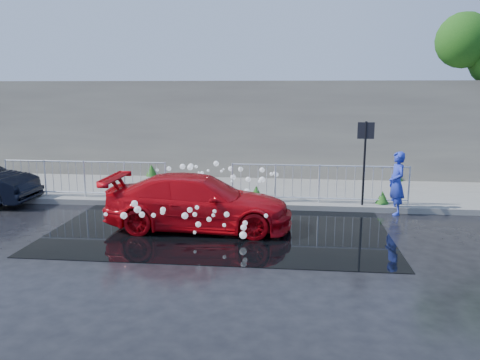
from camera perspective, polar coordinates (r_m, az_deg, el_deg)
The scene contains 12 objects.
ground at distance 10.70m, azimuth -5.84°, elevation -7.34°, with size 90.00×90.00×0.00m, color black.
pavement at distance 15.43m, azimuth -2.02°, elevation -1.27°, with size 30.00×4.00×0.15m, color slate.
curb at distance 13.51m, azimuth -3.22°, elevation -3.04°, with size 30.00×0.25×0.16m, color slate.
retaining_wall at distance 17.32m, azimuth -1.03°, elevation 6.20°, with size 30.00×0.60×3.50m, color #6D675C.
puddle at distance 11.55m, azimuth -2.37°, elevation -5.87°, with size 8.00×5.00×0.01m, color black.
sign_post at distance 13.28m, azimuth 14.99°, elevation 3.58°, with size 0.45×0.06×2.50m.
railing_left at distance 14.86m, azimuth -18.42°, elevation 0.29°, with size 5.05×0.05×1.10m.
railing_right at distance 13.56m, azimuth 9.61°, elevation -0.29°, with size 5.05×0.05×1.10m.
weeds at distance 14.95m, azimuth -2.71°, elevation -0.63°, with size 12.17×3.93×0.44m.
water_spray at distance 12.55m, azimuth -3.45°, elevation -0.94°, with size 3.70×5.46×1.06m.
red_car at distance 11.43m, azimuth -5.02°, elevation -2.69°, with size 1.84×4.52×1.31m, color #B3070E.
person at distance 13.32m, azimuth 18.56°, elevation -0.37°, with size 0.63×0.41×1.72m, color #2437B8.
Camera 1 is at (2.15, -9.92, 3.36)m, focal length 35.00 mm.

